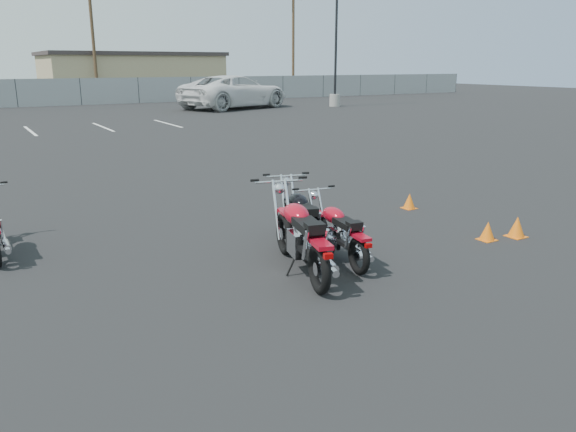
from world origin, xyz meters
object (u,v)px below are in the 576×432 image
motorcycle_third_red (301,237)px  white_van (235,82)px  motorcycle_rear_red (339,232)px  motorcycle_second_black (302,219)px

motorcycle_third_red → white_van: (11.74, 26.89, 1.12)m
motorcycle_rear_red → white_van: 28.95m
motorcycle_third_red → white_van: white_van is taller
motorcycle_second_black → white_van: 28.34m
white_van → motorcycle_second_black: bearing=138.0°
motorcycle_second_black → motorcycle_rear_red: 0.75m
motorcycle_third_red → motorcycle_second_black: bearing=57.9°
motorcycle_third_red → motorcycle_rear_red: size_ratio=1.22×
motorcycle_second_black → white_van: bearing=66.7°
motorcycle_second_black → white_van: white_van is taller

